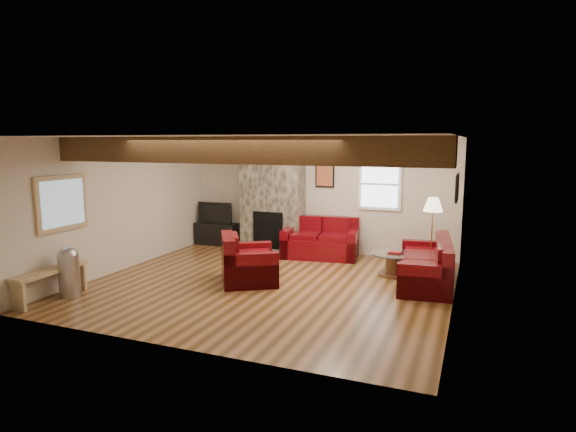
{
  "coord_description": "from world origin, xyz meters",
  "views": [
    {
      "loc": [
        3.25,
        -7.29,
        2.43
      ],
      "look_at": [
        0.21,
        0.4,
        1.14
      ],
      "focal_mm": 30.0,
      "sensor_mm": 36.0,
      "label": 1
    }
  ],
  "objects_px": {
    "floor_lamp": "(433,209)",
    "tv_cabinet": "(217,234)",
    "television": "(217,212)",
    "sofa_three": "(425,261)",
    "coffee_table": "(394,264)",
    "loveseat": "(320,238)",
    "armchair_red": "(249,258)"
  },
  "relations": [
    {
      "from": "sofa_three",
      "to": "television",
      "type": "relative_size",
      "value": 2.31
    },
    {
      "from": "armchair_red",
      "to": "television",
      "type": "bearing_deg",
      "value": 7.95
    },
    {
      "from": "loveseat",
      "to": "coffee_table",
      "type": "height_order",
      "value": "loveseat"
    },
    {
      "from": "armchair_red",
      "to": "tv_cabinet",
      "type": "xyz_separation_m",
      "value": [
        -2.07,
        2.51,
        -0.16
      ]
    },
    {
      "from": "coffee_table",
      "to": "armchair_red",
      "type": "bearing_deg",
      "value": -149.47
    },
    {
      "from": "coffee_table",
      "to": "television",
      "type": "xyz_separation_m",
      "value": [
        -4.36,
        1.16,
        0.56
      ]
    },
    {
      "from": "floor_lamp",
      "to": "tv_cabinet",
      "type": "bearing_deg",
      "value": 172.35
    },
    {
      "from": "coffee_table",
      "to": "floor_lamp",
      "type": "distance_m",
      "value": 1.26
    },
    {
      "from": "loveseat",
      "to": "coffee_table",
      "type": "distance_m",
      "value": 1.91
    },
    {
      "from": "sofa_three",
      "to": "armchair_red",
      "type": "xyz_separation_m",
      "value": [
        -2.86,
        -1.03,
        0.03
      ]
    },
    {
      "from": "tv_cabinet",
      "to": "floor_lamp",
      "type": "bearing_deg",
      "value": -7.65
    },
    {
      "from": "television",
      "to": "sofa_three",
      "type": "bearing_deg",
      "value": -16.65
    },
    {
      "from": "sofa_three",
      "to": "loveseat",
      "type": "xyz_separation_m",
      "value": [
        -2.26,
        1.17,
        0.03
      ]
    },
    {
      "from": "loveseat",
      "to": "television",
      "type": "relative_size",
      "value": 1.79
    },
    {
      "from": "loveseat",
      "to": "television",
      "type": "xyz_separation_m",
      "value": [
        -2.67,
        0.3,
        0.35
      ]
    },
    {
      "from": "loveseat",
      "to": "tv_cabinet",
      "type": "xyz_separation_m",
      "value": [
        -2.67,
        0.3,
        -0.16
      ]
    },
    {
      "from": "sofa_three",
      "to": "television",
      "type": "bearing_deg",
      "value": -112.66
    },
    {
      "from": "floor_lamp",
      "to": "loveseat",
      "type": "bearing_deg",
      "value": 170.92
    },
    {
      "from": "sofa_three",
      "to": "loveseat",
      "type": "distance_m",
      "value": 2.55
    },
    {
      "from": "loveseat",
      "to": "tv_cabinet",
      "type": "relative_size",
      "value": 1.51
    },
    {
      "from": "tv_cabinet",
      "to": "armchair_red",
      "type": "bearing_deg",
      "value": -50.42
    },
    {
      "from": "sofa_three",
      "to": "tv_cabinet",
      "type": "relative_size",
      "value": 1.94
    },
    {
      "from": "floor_lamp",
      "to": "television",
      "type": "bearing_deg",
      "value": 172.35
    },
    {
      "from": "loveseat",
      "to": "floor_lamp",
      "type": "height_order",
      "value": "floor_lamp"
    },
    {
      "from": "armchair_red",
      "to": "television",
      "type": "height_order",
      "value": "television"
    },
    {
      "from": "coffee_table",
      "to": "loveseat",
      "type": "bearing_deg",
      "value": 153.14
    },
    {
      "from": "sofa_three",
      "to": "loveseat",
      "type": "bearing_deg",
      "value": -123.45
    },
    {
      "from": "coffee_table",
      "to": "sofa_three",
      "type": "bearing_deg",
      "value": -29.12
    },
    {
      "from": "loveseat",
      "to": "tv_cabinet",
      "type": "height_order",
      "value": "loveseat"
    },
    {
      "from": "tv_cabinet",
      "to": "coffee_table",
      "type": "bearing_deg",
      "value": -14.85
    },
    {
      "from": "sofa_three",
      "to": "coffee_table",
      "type": "xyz_separation_m",
      "value": [
        -0.57,
        0.32,
        -0.18
      ]
    },
    {
      "from": "loveseat",
      "to": "floor_lamp",
      "type": "xyz_separation_m",
      "value": [
        2.29,
        -0.37,
        0.79
      ]
    }
  ]
}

